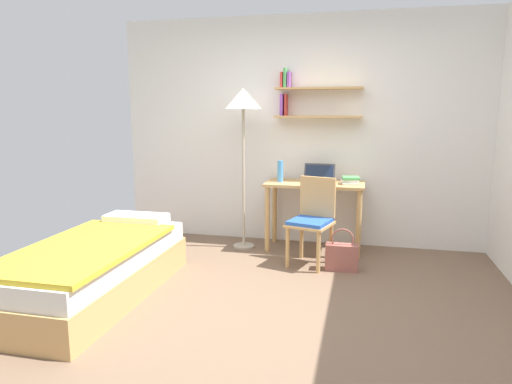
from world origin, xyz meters
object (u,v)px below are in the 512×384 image
desk (315,196)px  water_bottle (280,171)px  bed (95,269)px  handbag (342,256)px  desk_chair (312,218)px  laptop (319,178)px  standing_lamp (243,107)px  book_stack (350,180)px

desk → water_bottle: size_ratio=4.49×
bed → water_bottle: water_bottle is taller
desk → handbag: (0.34, -0.62, -0.47)m
desk → desk_chair: size_ratio=1.22×
bed → water_bottle: (1.26, 1.68, 0.64)m
desk → bed: bearing=-133.4°
bed → laptop: 2.50m
desk_chair → water_bottle: bearing=133.9°
laptop → handbag: size_ratio=0.81×
desk_chair → standing_lamp: 1.42m
laptop → bed: bearing=-133.8°
bed → standing_lamp: (0.85, 1.64, 1.34)m
bed → desk_chair: (1.67, 1.26, 0.24)m
laptop → book_stack: bearing=-4.2°
bed → laptop: laptop is taller
handbag → water_bottle: bearing=141.8°
laptop → standing_lamp: bearing=-172.1°
bed → handbag: bed is taller
water_bottle → book_stack: (0.76, 0.04, -0.08)m
desk_chair → laptop: size_ratio=2.56×
desk_chair → book_stack: (0.35, 0.47, 0.32)m
bed → book_stack: size_ratio=8.26×
standing_lamp → book_stack: size_ratio=7.66×
desk_chair → laptop: 0.60m
laptop → handbag: laptop is taller
desk_chair → bed: bearing=-143.1°
desk → standing_lamp: (-0.79, -0.10, 0.96)m
laptop → water_bottle: size_ratio=1.43×
standing_lamp → handbag: size_ratio=4.23×
desk → laptop: laptop is taller
desk → handbag: desk is taller
laptop → handbag: bearing=-64.6°
laptop → handbag: (0.30, -0.63, -0.67)m
desk → water_bottle: (-0.38, -0.05, 0.27)m
book_stack → handbag: book_stack is taller
bed → handbag: (1.98, 1.12, -0.10)m
water_bottle → desk: bearing=7.5°
handbag → bed: bearing=-150.6°
desk → book_stack: book_stack is taller
bed → handbag: 2.28m
desk_chair → water_bottle: size_ratio=3.68×
laptop → desk_chair: bearing=-91.2°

